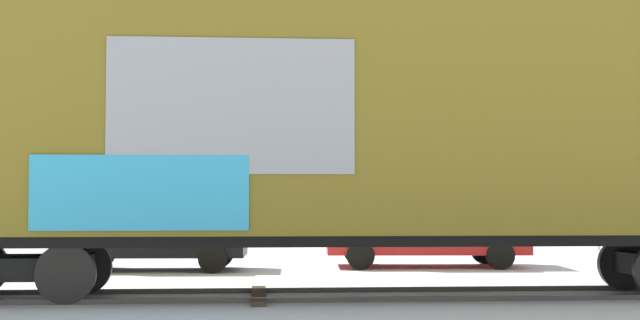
{
  "coord_description": "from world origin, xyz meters",
  "views": [
    {
      "loc": [
        -3.54,
        -14.16,
        1.59
      ],
      "look_at": [
        -1.72,
        2.13,
        2.34
      ],
      "focal_mm": 48.9,
      "sensor_mm": 36.0,
      "label": 1
    }
  ],
  "objects_px": {
    "flagpole": "(597,85)",
    "parked_car_black": "(153,233)",
    "freight_car": "(365,126)",
    "parked_car_red": "(422,230)"
  },
  "relations": [
    {
      "from": "flagpole",
      "to": "parked_car_black",
      "type": "bearing_deg",
      "value": -155.85
    },
    {
      "from": "freight_car",
      "to": "parked_car_black",
      "type": "relative_size",
      "value": 3.97
    },
    {
      "from": "freight_car",
      "to": "parked_car_red",
      "type": "height_order",
      "value": "freight_car"
    },
    {
      "from": "parked_car_black",
      "to": "parked_car_red",
      "type": "distance_m",
      "value": 6.3
    },
    {
      "from": "freight_car",
      "to": "parked_car_red",
      "type": "xyz_separation_m",
      "value": [
        2.4,
        6.18,
        -1.93
      ]
    },
    {
      "from": "parked_car_black",
      "to": "parked_car_red",
      "type": "xyz_separation_m",
      "value": [
        6.29,
        0.4,
        0.04
      ]
    },
    {
      "from": "flagpole",
      "to": "parked_car_red",
      "type": "xyz_separation_m",
      "value": [
        -6.85,
        -5.49,
        -4.27
      ]
    },
    {
      "from": "freight_car",
      "to": "flagpole",
      "type": "xyz_separation_m",
      "value": [
        9.24,
        11.66,
        2.34
      ]
    },
    {
      "from": "freight_car",
      "to": "flagpole",
      "type": "height_order",
      "value": "flagpole"
    },
    {
      "from": "flagpole",
      "to": "parked_car_black",
      "type": "height_order",
      "value": "flagpole"
    }
  ]
}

